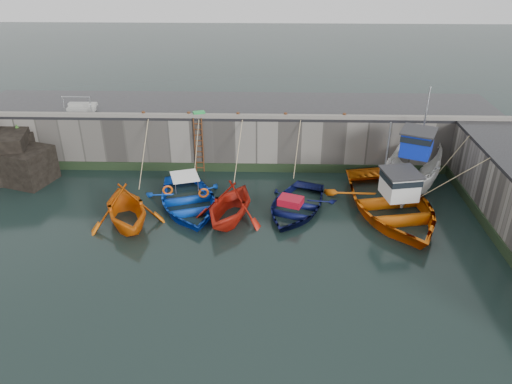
{
  "coord_description": "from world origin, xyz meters",
  "views": [
    {
      "loc": [
        1.88,
        -15.76,
        12.37
      ],
      "look_at": [
        1.32,
        5.23,
        1.2
      ],
      "focal_mm": 35.0,
      "sensor_mm": 36.0,
      "label": 1
    }
  ],
  "objects_px": {
    "boat_near_white": "(128,223)",
    "bollard_d": "(286,115)",
    "bollard_b": "(189,114)",
    "bollard_e": "(344,116)",
    "bollard_c": "(238,115)",
    "boat_near_navy": "(295,210)",
    "boat_far_orange": "(391,204)",
    "ladder": "(199,146)",
    "boat_far_white": "(414,171)",
    "boat_near_blue": "(188,207)",
    "fish_crate": "(199,114)",
    "bollard_a": "(144,114)",
    "boat_near_blacktrim": "(230,219)"
  },
  "relations": [
    {
      "from": "boat_near_blue",
      "to": "boat_far_white",
      "type": "relative_size",
      "value": 0.77
    },
    {
      "from": "boat_near_white",
      "to": "boat_far_white",
      "type": "distance_m",
      "value": 14.73
    },
    {
      "from": "ladder",
      "to": "boat_far_white",
      "type": "distance_m",
      "value": 11.67
    },
    {
      "from": "boat_near_blue",
      "to": "boat_far_orange",
      "type": "bearing_deg",
      "value": -19.36
    },
    {
      "from": "boat_far_white",
      "to": "bollard_a",
      "type": "height_order",
      "value": "boat_far_white"
    },
    {
      "from": "boat_near_navy",
      "to": "bollard_a",
      "type": "distance_m",
      "value": 10.01
    },
    {
      "from": "bollard_d",
      "to": "boat_near_blue",
      "type": "bearing_deg",
      "value": -137.96
    },
    {
      "from": "ladder",
      "to": "bollard_e",
      "type": "distance_m",
      "value": 8.19
    },
    {
      "from": "boat_near_white",
      "to": "bollard_d",
      "type": "relative_size",
      "value": 15.43
    },
    {
      "from": "boat_far_orange",
      "to": "boat_near_white",
      "type": "bearing_deg",
      "value": 175.33
    },
    {
      "from": "ladder",
      "to": "bollard_b",
      "type": "relative_size",
      "value": 11.43
    },
    {
      "from": "boat_far_white",
      "to": "fish_crate",
      "type": "relative_size",
      "value": 11.79
    },
    {
      "from": "bollard_b",
      "to": "boat_near_blue",
      "type": "bearing_deg",
      "value": -84.81
    },
    {
      "from": "bollard_b",
      "to": "fish_crate",
      "type": "bearing_deg",
      "value": 5.11
    },
    {
      "from": "boat_near_navy",
      "to": "boat_far_orange",
      "type": "bearing_deg",
      "value": 18.86
    },
    {
      "from": "boat_near_blue",
      "to": "boat_near_navy",
      "type": "distance_m",
      "value": 5.36
    },
    {
      "from": "bollard_e",
      "to": "bollard_c",
      "type": "bearing_deg",
      "value": 180.0
    },
    {
      "from": "boat_far_orange",
      "to": "boat_near_navy",
      "type": "bearing_deg",
      "value": 167.58
    },
    {
      "from": "fish_crate",
      "to": "bollard_b",
      "type": "xyz_separation_m",
      "value": [
        -0.56,
        -0.05,
        -0.0
      ]
    },
    {
      "from": "fish_crate",
      "to": "bollard_a",
      "type": "height_order",
      "value": "fish_crate"
    },
    {
      "from": "boat_near_white",
      "to": "boat_far_orange",
      "type": "height_order",
      "value": "boat_far_orange"
    },
    {
      "from": "boat_near_white",
      "to": "bollard_d",
      "type": "bearing_deg",
      "value": 14.76
    },
    {
      "from": "boat_near_blue",
      "to": "boat_far_white",
      "type": "height_order",
      "value": "boat_far_white"
    },
    {
      "from": "boat_near_blacktrim",
      "to": "bollard_e",
      "type": "xyz_separation_m",
      "value": [
        5.9,
        5.55,
        3.3
      ]
    },
    {
      "from": "boat_near_blue",
      "to": "fish_crate",
      "type": "height_order",
      "value": "fish_crate"
    },
    {
      "from": "ladder",
      "to": "boat_near_white",
      "type": "xyz_separation_m",
      "value": [
        -2.72,
        -5.74,
        -1.59
      ]
    },
    {
      "from": "ladder",
      "to": "bollard_d",
      "type": "xyz_separation_m",
      "value": [
        4.8,
        0.34,
        1.71
      ]
    },
    {
      "from": "boat_far_white",
      "to": "bollard_a",
      "type": "bearing_deg",
      "value": -165.28
    },
    {
      "from": "bollard_a",
      "to": "ladder",
      "type": "bearing_deg",
      "value": -6.38
    },
    {
      "from": "boat_far_white",
      "to": "fish_crate",
      "type": "bearing_deg",
      "value": -167.93
    },
    {
      "from": "boat_far_orange",
      "to": "bollard_d",
      "type": "xyz_separation_m",
      "value": [
        -5.09,
        4.75,
        2.79
      ]
    },
    {
      "from": "ladder",
      "to": "boat_near_blacktrim",
      "type": "relative_size",
      "value": 0.77
    },
    {
      "from": "boat_far_orange",
      "to": "bollard_b",
      "type": "relative_size",
      "value": 30.38
    },
    {
      "from": "bollard_c",
      "to": "bollard_e",
      "type": "height_order",
      "value": "same"
    },
    {
      "from": "boat_near_white",
      "to": "bollard_d",
      "type": "distance_m",
      "value": 10.22
    },
    {
      "from": "bollard_e",
      "to": "bollard_b",
      "type": "bearing_deg",
      "value": 180.0
    },
    {
      "from": "boat_near_navy",
      "to": "bollard_c",
      "type": "distance_m",
      "value": 6.44
    },
    {
      "from": "fish_crate",
      "to": "bollard_b",
      "type": "bearing_deg",
      "value": 167.13
    },
    {
      "from": "boat_far_white",
      "to": "bollard_b",
      "type": "bearing_deg",
      "value": -167.16
    },
    {
      "from": "bollard_b",
      "to": "bollard_e",
      "type": "height_order",
      "value": "same"
    },
    {
      "from": "boat_far_white",
      "to": "boat_near_navy",
      "type": "bearing_deg",
      "value": -136.13
    },
    {
      "from": "boat_far_orange",
      "to": "bollard_b",
      "type": "height_order",
      "value": "boat_far_orange"
    },
    {
      "from": "bollard_b",
      "to": "bollard_e",
      "type": "relative_size",
      "value": 1.0
    },
    {
      "from": "boat_near_blue",
      "to": "bollard_c",
      "type": "distance_m",
      "value": 5.97
    },
    {
      "from": "boat_near_blue",
      "to": "bollard_a",
      "type": "bearing_deg",
      "value": 105.85
    },
    {
      "from": "bollard_b",
      "to": "bollard_c",
      "type": "bearing_deg",
      "value": 0.0
    },
    {
      "from": "boat_near_white",
      "to": "bollard_a",
      "type": "height_order",
      "value": "bollard_a"
    },
    {
      "from": "bollard_a",
      "to": "bollard_b",
      "type": "bearing_deg",
      "value": 0.0
    },
    {
      "from": "bollard_b",
      "to": "bollard_d",
      "type": "xyz_separation_m",
      "value": [
        5.3,
        0.0,
        0.0
      ]
    },
    {
      "from": "boat_far_orange",
      "to": "bollard_b",
      "type": "xyz_separation_m",
      "value": [
        -10.39,
        4.75,
        2.79
      ]
    }
  ]
}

